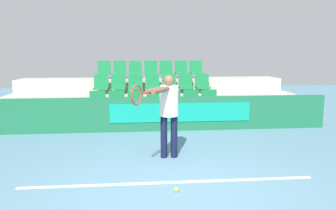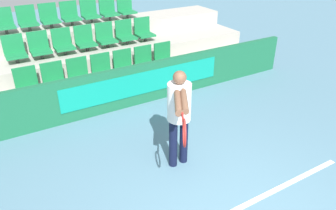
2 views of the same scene
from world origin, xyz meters
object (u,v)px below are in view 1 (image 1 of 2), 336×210
stadium_chair_1 (117,103)px  tennis_player (168,107)px  stadium_chair_10 (152,85)px  stadium_chair_8 (118,85)px  stadium_chair_19 (181,70)px  stadium_chair_4 (173,102)px  stadium_chair_7 (101,85)px  stadium_chair_12 (186,85)px  tennis_ball (176,190)px  stadium_chair_2 (136,103)px  stadium_chair_13 (202,84)px  stadium_chair_17 (151,70)px  stadium_chair_0 (97,103)px  stadium_chair_20 (196,70)px  stadium_chair_9 (135,85)px  stadium_chair_3 (154,102)px  stadium_chair_15 (120,71)px  stadium_chair_11 (169,85)px  stadium_chair_16 (135,71)px  stadium_chair_6 (210,101)px  stadium_chair_18 (166,70)px  stadium_chair_14 (104,71)px  stadium_chair_5 (191,102)px

stadium_chair_1 → tennis_player: 3.21m
stadium_chair_1 → stadium_chair_10: stadium_chair_10 is taller
stadium_chair_8 → stadium_chair_19: (2.09, 1.06, 0.39)m
stadium_chair_4 → stadium_chair_7: (-2.09, 1.06, 0.39)m
stadium_chair_12 → tennis_ball: 5.76m
stadium_chair_7 → stadium_chair_2: bearing=-45.4°
stadium_chair_12 → stadium_chair_19: (0.00, 1.06, 0.39)m
stadium_chair_13 → stadium_chair_17: bearing=146.0°
stadium_chair_0 → stadium_chair_20: bearing=34.0°
stadium_chair_9 → stadium_chair_13: (2.09, 0.00, 0.00)m
stadium_chair_1 → stadium_chair_13: 2.84m
stadium_chair_3 → stadium_chair_15: bearing=116.3°
stadium_chair_7 → stadium_chair_11: same height
stadium_chair_16 → stadium_chair_17: size_ratio=1.00×
stadium_chair_1 → stadium_chair_11: bearing=34.0°
stadium_chair_1 → stadium_chair_6: size_ratio=1.00×
stadium_chair_18 → stadium_chair_19: size_ratio=1.00×
stadium_chair_3 → stadium_chair_9: bearing=116.3°
stadium_chair_4 → stadium_chair_18: bearing=90.0°
stadium_chair_18 → stadium_chair_13: bearing=-45.4°
stadium_chair_15 → stadium_chair_20: bearing=0.0°
stadium_chair_2 → stadium_chair_12: 1.93m
tennis_ball → stadium_chair_20: bearing=77.3°
stadium_chair_18 → stadium_chair_10: bearing=-116.3°
stadium_chair_0 → stadium_chair_20: size_ratio=1.00×
stadium_chair_12 → stadium_chair_7: bearing=180.0°
stadium_chair_9 → stadium_chair_14: size_ratio=1.00×
stadium_chair_4 → stadium_chair_15: 2.74m
stadium_chair_12 → stadium_chair_19: size_ratio=1.00×
stadium_chair_10 → stadium_chair_0: bearing=-146.0°
stadium_chair_5 → stadium_chair_8: 2.37m
tennis_ball → stadium_chair_5: bearing=77.8°
stadium_chair_5 → stadium_chair_9: (-1.56, 1.06, 0.39)m
stadium_chair_8 → stadium_chair_13: same height
stadium_chair_4 → stadium_chair_8: bearing=146.0°
stadium_chair_15 → stadium_chair_16: same height
stadium_chair_0 → stadium_chair_11: size_ratio=1.00×
stadium_chair_6 → stadium_chair_9: size_ratio=1.00×
stadium_chair_3 → stadium_chair_6: bearing=0.0°
stadium_chair_5 → stadium_chair_6: bearing=0.0°
stadium_chair_10 → stadium_chair_11: 0.52m
stadium_chair_3 → stadium_chair_20: 2.74m
stadium_chair_1 → stadium_chair_16: size_ratio=1.00×
stadium_chair_5 → stadium_chair_17: stadium_chair_17 is taller
stadium_chair_2 → stadium_chair_11: bearing=45.4°
tennis_ball → stadium_chair_1: bearing=103.7°
stadium_chair_20 → tennis_ball: stadium_chair_20 is taller
stadium_chair_3 → stadium_chair_20: (1.56, 2.11, 0.77)m
stadium_chair_6 → stadium_chair_16: bearing=134.6°
stadium_chair_4 → stadium_chair_11: (0.00, 1.06, 0.39)m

